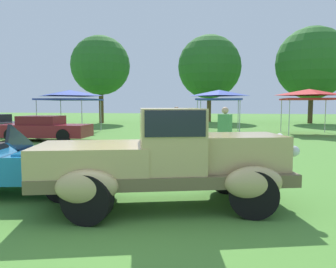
{
  "coord_description": "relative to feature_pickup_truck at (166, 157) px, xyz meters",
  "views": [
    {
      "loc": [
        1.41,
        -5.08,
        1.76
      ],
      "look_at": [
        0.13,
        2.11,
        1.09
      ],
      "focal_mm": 34.4,
      "sensor_mm": 36.0,
      "label": 1
    }
  ],
  "objects": [
    {
      "name": "spectator_by_row",
      "position": [
        0.99,
        5.09,
        0.05
      ],
      "size": [
        0.46,
        0.38,
        1.69
      ],
      "color": "#383838",
      "rests_on": "ground_plane"
    },
    {
      "name": "feature_pickup_truck",
      "position": [
        0.0,
        0.0,
        0.0
      ],
      "size": [
        4.47,
        2.68,
        1.7
      ],
      "color": "brown",
      "rests_on": "ground_plane"
    },
    {
      "name": "canopy_tent_center_field",
      "position": [
        0.58,
        15.55,
        1.56
      ],
      "size": [
        2.81,
        2.81,
        2.71
      ],
      "color": "#B7B7BC",
      "rests_on": "ground_plane"
    },
    {
      "name": "spectator_near_truck",
      "position": [
        -0.81,
        6.55,
        0.05
      ],
      "size": [
        0.41,
        0.47,
        1.69
      ],
      "color": "#383838",
      "rests_on": "ground_plane"
    },
    {
      "name": "treeline_mid_left",
      "position": [
        -0.7,
        28.67,
        4.79
      ],
      "size": [
        6.53,
        6.53,
        8.93
      ],
      "color": "brown",
      "rests_on": "ground_plane"
    },
    {
      "name": "canopy_tent_right_field",
      "position": [
        5.94,
        15.24,
        1.56
      ],
      "size": [
        2.99,
        2.99,
        2.71
      ],
      "color": "#B7B7BC",
      "rests_on": "ground_plane"
    },
    {
      "name": "treeline_far_left",
      "position": [
        -10.81,
        24.15,
        4.62
      ],
      "size": [
        5.6,
        5.6,
        8.3
      ],
      "color": "brown",
      "rests_on": "ground_plane"
    },
    {
      "name": "neighbor_convertible",
      "position": [
        -3.19,
        0.42,
        -0.29
      ],
      "size": [
        4.36,
        2.57,
        1.4
      ],
      "color": "#1E7AB7",
      "rests_on": "ground_plane"
    },
    {
      "name": "ground_plane",
      "position": [
        -0.42,
        -0.28,
        -0.86
      ],
      "size": [
        120.0,
        120.0,
        0.0
      ],
      "primitive_type": "plane",
      "color": "#4C8433"
    },
    {
      "name": "show_car_burgundy",
      "position": [
        -7.76,
        9.06,
        -0.26
      ],
      "size": [
        4.42,
        1.91,
        1.22
      ],
      "color": "maroon",
      "rests_on": "ground_plane"
    },
    {
      "name": "treeline_center",
      "position": [
        8.94,
        27.1,
        4.78
      ],
      "size": [
        6.71,
        6.71,
        9.01
      ],
      "color": "#47331E",
      "rests_on": "ground_plane"
    },
    {
      "name": "canopy_tent_left_field",
      "position": [
        -8.92,
        14.11,
        1.56
      ],
      "size": [
        3.29,
        3.29,
        2.71
      ],
      "color": "#B7B7BC",
      "rests_on": "ground_plane"
    }
  ]
}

